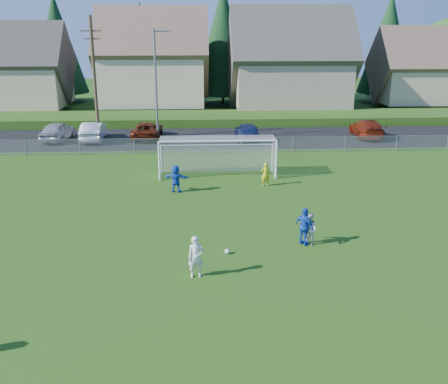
{
  "coord_description": "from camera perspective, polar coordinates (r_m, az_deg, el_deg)",
  "views": [
    {
      "loc": [
        -1.29,
        -16.59,
        9.32
      ],
      "look_at": [
        0.0,
        8.0,
        1.4
      ],
      "focal_mm": 42.0,
      "sensor_mm": 36.0,
      "label": 1
    }
  ],
  "objects": [
    {
      "name": "asphalt_lot",
      "position": [
        45.08,
        -1.3,
        5.9
      ],
      "size": [
        60.0,
        60.0,
        0.0
      ],
      "primitive_type": "plane",
      "color": "black",
      "rests_on": "ground"
    },
    {
      "name": "tree_row",
      "position": [
        65.41,
        -0.99,
        15.71
      ],
      "size": [
        65.98,
        12.36,
        13.8
      ],
      "color": "#382616",
      "rests_on": "ground"
    },
    {
      "name": "soccer_goal",
      "position": [
        33.56,
        -0.72,
        4.57
      ],
      "size": [
        7.42,
        1.9,
        2.5
      ],
      "color": "white",
      "rests_on": "ground"
    },
    {
      "name": "soccer_ball",
      "position": [
        22.37,
        0.35,
        -6.48
      ],
      "size": [
        0.22,
        0.22,
        0.22
      ],
      "primitive_type": "sphere",
      "color": "white",
      "rests_on": "ground"
    },
    {
      "name": "player_white_a",
      "position": [
        20.18,
        -3.08,
        -7.08
      ],
      "size": [
        0.66,
        0.49,
        1.66
      ],
      "primitive_type": "imported",
      "rotation": [
        0.0,
        0.0,
        0.16
      ],
      "color": "white",
      "rests_on": "ground"
    },
    {
      "name": "player_white_b",
      "position": [
        23.32,
        9.3,
        -4.03
      ],
      "size": [
        0.84,
        0.89,
        1.46
      ],
      "primitive_type": "imported",
      "rotation": [
        0.0,
        0.0,
        -1.03
      ],
      "color": "white",
      "rests_on": "ground"
    },
    {
      "name": "grass_embankment",
      "position": [
        52.37,
        -1.56,
        8.01
      ],
      "size": [
        70.0,
        6.0,
        0.8
      ],
      "primitive_type": "cube",
      "color": "#1E420F",
      "rests_on": "ground"
    },
    {
      "name": "player_blue_b",
      "position": [
        30.37,
        -5.25,
        1.45
      ],
      "size": [
        1.55,
        0.82,
        1.59
      ],
      "primitive_type": "imported",
      "rotation": [
        0.0,
        0.0,
        2.89
      ],
      "color": "#1441BD",
      "rests_on": "ground"
    },
    {
      "name": "player_blue_a",
      "position": [
        23.24,
        8.75,
        -3.75
      ],
      "size": [
        0.94,
        1.04,
        1.7
      ],
      "primitive_type": "imported",
      "rotation": [
        0.0,
        0.0,
        2.23
      ],
      "color": "#1441BD",
      "rests_on": "ground"
    },
    {
      "name": "chainlink_fence",
      "position": [
        39.58,
        -1.07,
        5.14
      ],
      "size": [
        52.06,
        0.06,
        1.2
      ],
      "color": "gray",
      "rests_on": "ground"
    },
    {
      "name": "houses_row",
      "position": [
        59.18,
        0.17,
        15.9
      ],
      "size": [
        53.9,
        11.45,
        13.27
      ],
      "color": "tan",
      "rests_on": "ground"
    },
    {
      "name": "car_b",
      "position": [
        45.33,
        -14.04,
        6.44
      ],
      "size": [
        1.83,
        4.79,
        1.56
      ],
      "primitive_type": "imported",
      "rotation": [
        0.0,
        0.0,
        3.18
      ],
      "color": "silver",
      "rests_on": "ground"
    },
    {
      "name": "goalkeeper",
      "position": [
        31.56,
        4.53,
        1.94
      ],
      "size": [
        0.52,
        0.34,
        1.42
      ],
      "primitive_type": "imported",
      "rotation": [
        0.0,
        0.0,
        3.15
      ],
      "color": "#CCD118",
      "rests_on": "ground"
    },
    {
      "name": "ground",
      "position": [
        19.07,
        1.28,
        -11.43
      ],
      "size": [
        160.0,
        160.0,
        0.0
      ],
      "primitive_type": "plane",
      "color": "#193D0C",
      "rests_on": "ground"
    },
    {
      "name": "car_a",
      "position": [
        46.22,
        -17.67,
        6.34
      ],
      "size": [
        2.32,
        4.76,
        1.56
      ],
      "primitive_type": "imported",
      "rotation": [
        0.0,
        0.0,
        3.03
      ],
      "color": "#95999C",
      "rests_on": "ground"
    },
    {
      "name": "streetlight",
      "position": [
        42.94,
        -7.35,
        11.7
      ],
      "size": [
        1.38,
        0.18,
        9.0
      ],
      "color": "slate",
      "rests_on": "ground"
    },
    {
      "name": "car_e",
      "position": [
        43.87,
        2.57,
        6.57
      ],
      "size": [
        1.94,
        4.58,
        1.55
      ],
      "primitive_type": "imported",
      "rotation": [
        0.0,
        0.0,
        3.17
      ],
      "color": "#16224F",
      "rests_on": "ground"
    },
    {
      "name": "car_g",
      "position": [
        47.04,
        15.29,
        6.7
      ],
      "size": [
        2.3,
        5.24,
        1.5
      ],
      "primitive_type": "imported",
      "rotation": [
        0.0,
        0.0,
        3.1
      ],
      "color": "maroon",
      "rests_on": "ground"
    },
    {
      "name": "car_c",
      "position": [
        45.32,
        -8.37,
        6.67
      ],
      "size": [
        2.45,
        5.08,
        1.4
      ],
      "primitive_type": "imported",
      "rotation": [
        0.0,
        0.0,
        3.12
      ],
      "color": "#571B09",
      "rests_on": "ground"
    },
    {
      "name": "utility_pole",
      "position": [
        44.55,
        -13.91,
        11.94
      ],
      "size": [
        1.6,
        0.26,
        10.0
      ],
      "color": "#473321",
      "rests_on": "ground"
    }
  ]
}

